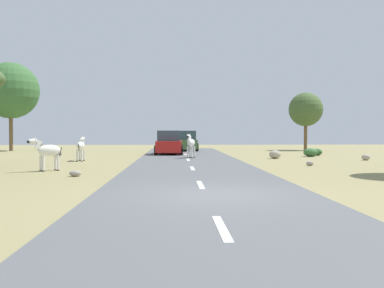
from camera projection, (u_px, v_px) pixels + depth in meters
ground_plane at (214, 196)px, 11.38m from camera, size 90.00×90.00×0.00m
road at (205, 195)px, 11.37m from camera, size 6.00×64.00×0.05m
lane_markings at (208, 200)px, 10.37m from camera, size 0.16×56.00×0.01m
zebra_0 at (191, 143)px, 27.10m from camera, size 0.69×1.62×1.56m
zebra_2 at (47, 151)px, 18.55m from camera, size 1.31×1.18×1.47m
zebra_3 at (81, 146)px, 24.94m from camera, size 0.41×1.56×1.47m
car_0 at (186, 141)px, 37.76m from camera, size 2.10×4.38×1.74m
car_1 at (169, 143)px, 31.80m from camera, size 2.09×4.38×1.74m
tree_1 at (306, 110)px, 39.55m from camera, size 3.11×3.11×5.32m
tree_5 at (11, 91)px, 38.00m from camera, size 4.95×4.95×7.83m
bush_0 at (316, 152)px, 30.89m from camera, size 0.82×0.73×0.49m
bush_1 at (311, 152)px, 29.39m from camera, size 0.96×0.87×0.58m
rock_0 at (75, 173)px, 16.36m from camera, size 0.45×0.33×0.23m
rock_1 at (366, 157)px, 25.66m from camera, size 0.51×0.40×0.37m
rock_2 at (310, 163)px, 21.45m from camera, size 0.37×0.29×0.24m
rock_3 at (58, 154)px, 29.61m from camera, size 0.53×0.43×0.39m
rock_4 at (275, 154)px, 27.23m from camera, size 0.75×0.64×0.53m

